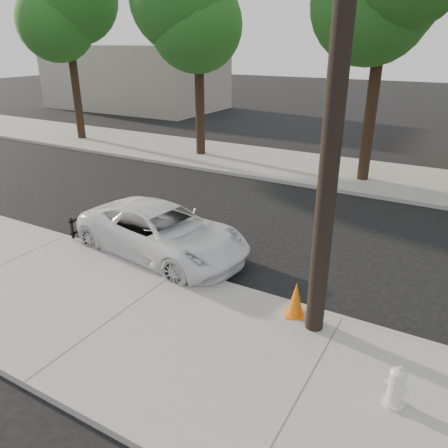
{
  "coord_description": "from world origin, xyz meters",
  "views": [
    {
      "loc": [
        5.59,
        -9.69,
        5.28
      ],
      "look_at": [
        0.52,
        -0.85,
        1.0
      ],
      "focal_mm": 35.0,
      "sensor_mm": 36.0,
      "label": 1
    }
  ],
  "objects": [
    {
      "name": "ground",
      "position": [
        0.0,
        0.0,
        0.0
      ],
      "size": [
        120.0,
        120.0,
        0.0
      ],
      "primitive_type": "plane",
      "color": "black",
      "rests_on": "ground"
    },
    {
      "name": "near_sidewalk",
      "position": [
        0.0,
        -4.3,
        0.07
      ],
      "size": [
        90.0,
        4.4,
        0.15
      ],
      "primitive_type": "cube",
      "color": "gray",
      "rests_on": "ground"
    },
    {
      "name": "far_sidewalk",
      "position": [
        0.0,
        8.5,
        0.07
      ],
      "size": [
        90.0,
        5.0,
        0.15
      ],
      "primitive_type": "cube",
      "color": "gray",
      "rests_on": "ground"
    },
    {
      "name": "curb_near",
      "position": [
        0.0,
        -2.1,
        0.07
      ],
      "size": [
        90.0,
        0.12,
        0.16
      ],
      "primitive_type": "cube",
      "color": "#9E9B93",
      "rests_on": "ground"
    },
    {
      "name": "building_far",
      "position": [
        -20.0,
        20.0,
        2.5
      ],
      "size": [
        14.0,
        8.0,
        5.0
      ],
      "primitive_type": "cube",
      "color": "gray",
      "rests_on": "ground"
    },
    {
      "name": "utility_pole",
      "position": [
        3.6,
        -2.7,
        4.7
      ],
      "size": [
        1.4,
        0.34,
        9.0
      ],
      "color": "black",
      "rests_on": "near_sidewalk"
    },
    {
      "name": "tree_a",
      "position": [
        -13.8,
        7.85,
        6.53
      ],
      "size": [
        4.65,
        4.5,
        9.0
      ],
      "color": "black",
      "rests_on": "far_sidewalk"
    },
    {
      "name": "tree_b",
      "position": [
        -5.81,
        8.06,
        6.15
      ],
      "size": [
        4.34,
        4.2,
        8.45
      ],
      "color": "black",
      "rests_on": "far_sidewalk"
    },
    {
      "name": "police_cruiser",
      "position": [
        -1.01,
        -1.44,
        0.67
      ],
      "size": [
        5.1,
        2.85,
        1.35
      ],
      "primitive_type": "imported",
      "rotation": [
        0.0,
        0.0,
        1.44
      ],
      "color": "white",
      "rests_on": "ground"
    },
    {
      "name": "fire_hydrant",
      "position": [
        5.31,
        -3.99,
        0.47
      ],
      "size": [
        0.36,
        0.32,
        0.67
      ],
      "rotation": [
        0.0,
        0.0,
        -0.14
      ],
      "color": "silver",
      "rests_on": "near_sidewalk"
    },
    {
      "name": "traffic_cone",
      "position": [
        3.12,
        -2.5,
        0.51
      ],
      "size": [
        0.49,
        0.49,
        0.74
      ],
      "rotation": [
        0.0,
        0.0,
        0.37
      ],
      "color": "orange",
      "rests_on": "near_sidewalk"
    }
  ]
}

